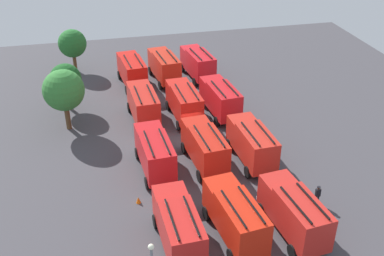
% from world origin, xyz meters
% --- Properties ---
extents(ground_plane, '(66.47, 66.47, 0.00)m').
position_xyz_m(ground_plane, '(0.00, 0.00, 0.00)').
color(ground_plane, '#423F44').
extents(fire_truck_0, '(7.43, 3.40, 3.88)m').
position_xyz_m(fire_truck_0, '(-15.12, -4.33, 2.15)').
color(fire_truck_0, red).
rests_on(fire_truck_0, ground).
extents(fire_truck_1, '(7.32, 3.06, 3.88)m').
position_xyz_m(fire_truck_1, '(-5.13, -4.53, 2.15)').
color(fire_truck_1, red).
rests_on(fire_truck_1, ground).
extents(fire_truck_2, '(7.39, 3.26, 3.88)m').
position_xyz_m(fire_truck_2, '(4.51, -4.26, 2.15)').
color(fire_truck_2, red).
rests_on(fire_truck_2, ground).
extents(fire_truck_3, '(7.43, 3.43, 3.88)m').
position_xyz_m(fire_truck_3, '(14.99, -4.25, 2.15)').
color(fire_truck_3, red).
rests_on(fire_truck_3, ground).
extents(fire_truck_4, '(7.43, 3.43, 3.88)m').
position_xyz_m(fire_truck_4, '(-14.53, 0.10, 2.15)').
color(fire_truck_4, red).
rests_on(fire_truck_4, ground).
extents(fire_truck_5, '(7.37, 3.21, 3.88)m').
position_xyz_m(fire_truck_5, '(-4.68, -0.10, 2.15)').
color(fire_truck_5, red).
rests_on(fire_truck_5, ground).
extents(fire_truck_6, '(7.31, 3.04, 3.88)m').
position_xyz_m(fire_truck_6, '(4.55, -0.16, 2.15)').
color(fire_truck_6, red).
rests_on(fire_truck_6, ground).
extents(fire_truck_7, '(7.42, 3.39, 3.88)m').
position_xyz_m(fire_truck_7, '(15.05, 0.16, 2.15)').
color(fire_truck_7, red).
rests_on(fire_truck_7, ground).
extents(fire_truck_8, '(7.28, 2.95, 3.88)m').
position_xyz_m(fire_truck_8, '(-14.67, 4.43, 2.15)').
color(fire_truck_8, red).
rests_on(fire_truck_8, ground).
extents(fire_truck_9, '(7.31, 3.05, 3.88)m').
position_xyz_m(fire_truck_9, '(-4.69, 4.54, 2.15)').
color(fire_truck_9, red).
rests_on(fire_truck_9, ground).
extents(fire_truck_10, '(7.31, 3.03, 3.88)m').
position_xyz_m(fire_truck_10, '(5.05, 4.24, 2.15)').
color(fire_truck_10, red).
rests_on(fire_truck_10, ground).
extents(fire_truck_11, '(7.40, 3.32, 3.88)m').
position_xyz_m(fire_truck_11, '(14.54, 4.34, 2.15)').
color(fire_truck_11, red).
rests_on(fire_truck_11, ground).
extents(firefighter_0, '(0.48, 0.40, 1.61)m').
position_xyz_m(firefighter_0, '(19.81, 4.13, 0.90)').
color(firefighter_0, black).
rests_on(firefighter_0, ground).
extents(firefighter_1, '(0.29, 0.43, 1.76)m').
position_xyz_m(firefighter_1, '(-12.32, -7.83, 0.99)').
color(firefighter_1, black).
rests_on(firefighter_1, ground).
extents(tree_0, '(4.30, 4.30, 6.67)m').
position_xyz_m(tree_0, '(5.29, 12.30, 4.48)').
color(tree_0, brown).
rests_on(tree_0, ground).
extents(tree_1, '(3.53, 3.53, 5.48)m').
position_xyz_m(tree_1, '(9.94, 12.22, 3.68)').
color(tree_1, brown).
rests_on(tree_1, ground).
extents(tree_2, '(3.73, 3.73, 5.78)m').
position_xyz_m(tree_2, '(21.11, 11.37, 3.89)').
color(tree_2, brown).
rests_on(tree_2, ground).
extents(traffic_cone_0, '(0.48, 0.48, 0.69)m').
position_xyz_m(traffic_cone_0, '(-12.34, -6.59, 0.34)').
color(traffic_cone_0, '#F2600C').
rests_on(traffic_cone_0, ground).
extents(traffic_cone_1, '(0.42, 0.42, 0.60)m').
position_xyz_m(traffic_cone_1, '(-8.83, 6.66, 0.30)').
color(traffic_cone_1, '#F2600C').
rests_on(traffic_cone_1, ground).
extents(traffic_cone_2, '(0.51, 0.51, 0.73)m').
position_xyz_m(traffic_cone_2, '(-10.22, -7.27, 0.36)').
color(traffic_cone_2, '#F2600C').
rests_on(traffic_cone_2, ground).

